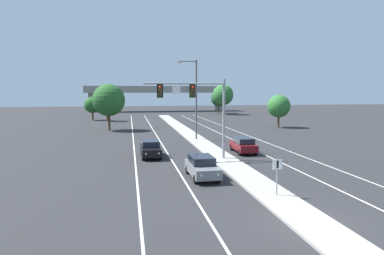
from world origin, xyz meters
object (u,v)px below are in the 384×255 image
(street_lamp_median, at_px, (195,95))
(tree_far_left_c, at_px, (92,105))
(car_oncoming_grey, at_px, (202,167))
(tree_far_left_b, at_px, (109,100))
(tree_far_right_b, at_px, (279,106))
(tree_far_right_a, at_px, (223,95))
(tree_far_left_a, at_px, (107,106))
(tree_far_right_c, at_px, (219,99))
(median_sign_post, at_px, (277,171))
(overhead_signal_mast, at_px, (199,102))
(car_oncoming_black, at_px, (151,149))
(car_receding_darkred, at_px, (243,145))

(street_lamp_median, height_order, tree_far_left_c, street_lamp_median)
(car_oncoming_grey, xyz_separation_m, tree_far_left_b, (-8.31, 32.40, 4.00))
(tree_far_right_b, height_order, tree_far_right_a, tree_far_right_a)
(tree_far_left_c, height_order, tree_far_left_a, tree_far_left_c)
(street_lamp_median, relative_size, tree_far_left_a, 2.01)
(tree_far_right_c, bearing_deg, tree_far_right_a, -92.20)
(median_sign_post, height_order, tree_far_left_c, tree_far_left_c)
(overhead_signal_mast, relative_size, street_lamp_median, 0.74)
(tree_far_right_a, bearing_deg, tree_far_left_c, -159.05)
(tree_far_right_b, height_order, tree_far_left_a, tree_far_right_b)
(median_sign_post, distance_m, tree_far_right_b, 40.82)
(car_oncoming_black, height_order, tree_far_left_b, tree_far_left_b)
(overhead_signal_mast, distance_m, car_receding_darkred, 7.59)
(median_sign_post, relative_size, car_oncoming_grey, 0.49)
(car_oncoming_black, bearing_deg, tree_far_left_c, 102.33)
(overhead_signal_mast, height_order, tree_far_left_b, tree_far_left_b)
(car_receding_darkred, relative_size, tree_far_left_b, 0.61)
(car_oncoming_black, distance_m, car_receding_darkred, 9.47)
(street_lamp_median, height_order, tree_far_right_a, street_lamp_median)
(car_oncoming_grey, bearing_deg, tree_far_right_b, 57.82)
(tree_far_left_b, xyz_separation_m, tree_far_left_a, (-1.31, 17.31, -1.58))
(tree_far_left_c, relative_size, tree_far_left_a, 1.01)
(tree_far_right_b, bearing_deg, tree_far_left_c, 147.32)
(car_oncoming_grey, distance_m, tree_far_left_c, 54.50)
(car_oncoming_grey, xyz_separation_m, tree_far_right_c, (19.40, 70.49, 3.27))
(tree_far_left_a, bearing_deg, street_lamp_median, -67.55)
(car_oncoming_black, relative_size, tree_far_left_a, 0.90)
(tree_far_right_b, bearing_deg, tree_far_left_a, 148.87)
(tree_far_left_a, bearing_deg, car_oncoming_black, -81.12)
(car_oncoming_grey, xyz_separation_m, tree_far_left_c, (-12.86, 52.91, 2.44))
(tree_far_left_a, bearing_deg, overhead_signal_mast, -76.30)
(tree_far_right_b, bearing_deg, car_oncoming_grey, -122.18)
(tree_far_right_a, bearing_deg, tree_far_left_b, -129.99)
(overhead_signal_mast, bearing_deg, car_receding_darkred, 30.18)
(car_oncoming_grey, distance_m, tree_far_right_b, 37.69)
(car_oncoming_grey, xyz_separation_m, car_receding_darkred, (6.25, 9.32, 0.00))
(overhead_signal_mast, height_order, tree_far_right_b, overhead_signal_mast)
(tree_far_left_b, bearing_deg, tree_far_right_c, 53.97)
(street_lamp_median, bearing_deg, tree_far_left_a, 112.45)
(tree_far_left_a, bearing_deg, tree_far_left_c, 135.46)
(car_oncoming_black, xyz_separation_m, car_receding_darkred, (9.45, 0.61, 0.00))
(tree_far_right_b, relative_size, tree_far_left_c, 1.12)
(overhead_signal_mast, distance_m, median_sign_post, 12.51)
(tree_far_left_b, bearing_deg, tree_far_left_c, 102.53)
(median_sign_post, bearing_deg, tree_far_left_a, 103.29)
(overhead_signal_mast, bearing_deg, tree_far_left_c, 106.53)
(street_lamp_median, height_order, tree_far_left_a, street_lamp_median)
(tree_far_left_b, relative_size, tree_far_left_a, 1.48)
(tree_far_left_a, bearing_deg, tree_far_left_b, -85.69)
(street_lamp_median, distance_m, tree_far_right_c, 53.92)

